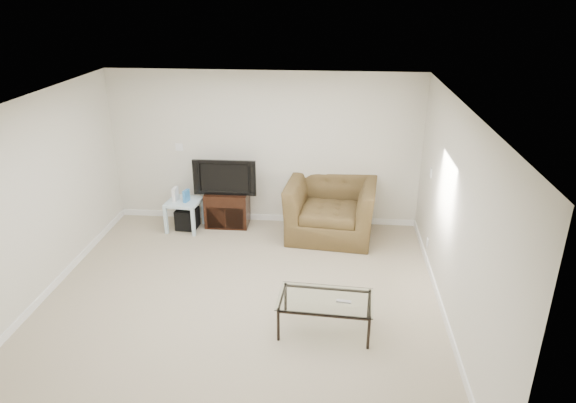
# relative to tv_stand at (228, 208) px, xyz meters

# --- Properties ---
(floor) EXTENTS (5.00, 5.00, 0.00)m
(floor) POSITION_rel_tv_stand_xyz_m (0.60, -2.28, -0.29)
(floor) COLOR tan
(floor) RESTS_ON ground
(ceiling) EXTENTS (5.00, 5.00, 0.00)m
(ceiling) POSITION_rel_tv_stand_xyz_m (0.60, -2.28, 2.21)
(ceiling) COLOR white
(ceiling) RESTS_ON ground
(wall_back) EXTENTS (5.00, 0.02, 2.50)m
(wall_back) POSITION_rel_tv_stand_xyz_m (0.60, 0.22, 0.96)
(wall_back) COLOR silver
(wall_back) RESTS_ON ground
(wall_left) EXTENTS (0.02, 5.00, 2.50)m
(wall_left) POSITION_rel_tv_stand_xyz_m (-1.90, -2.28, 0.96)
(wall_left) COLOR silver
(wall_left) RESTS_ON ground
(wall_right) EXTENTS (0.02, 5.00, 2.50)m
(wall_right) POSITION_rel_tv_stand_xyz_m (3.10, -2.28, 0.96)
(wall_right) COLOR silver
(wall_right) RESTS_ON ground
(plate_back) EXTENTS (0.12, 0.02, 0.12)m
(plate_back) POSITION_rel_tv_stand_xyz_m (-0.80, 0.21, 0.96)
(plate_back) COLOR white
(plate_back) RESTS_ON wall_back
(plate_right_switch) EXTENTS (0.02, 0.09, 0.13)m
(plate_right_switch) POSITION_rel_tv_stand_xyz_m (3.09, -0.68, 0.96)
(plate_right_switch) COLOR white
(plate_right_switch) RESTS_ON wall_right
(plate_right_outlet) EXTENTS (0.02, 0.08, 0.12)m
(plate_right_outlet) POSITION_rel_tv_stand_xyz_m (3.09, -0.98, 0.01)
(plate_right_outlet) COLOR white
(plate_right_outlet) RESTS_ON wall_right
(tv_stand) EXTENTS (0.70, 0.49, 0.58)m
(tv_stand) POSITION_rel_tv_stand_xyz_m (0.00, 0.00, 0.00)
(tv_stand) COLOR black
(tv_stand) RESTS_ON floor
(dvd_player) EXTENTS (0.37, 0.26, 0.05)m
(dvd_player) POSITION_rel_tv_stand_xyz_m (0.00, -0.04, 0.19)
(dvd_player) COLOR black
(dvd_player) RESTS_ON tv_stand
(television) EXTENTS (0.94, 0.20, 0.58)m
(television) POSITION_rel_tv_stand_xyz_m (0.00, -0.03, 0.58)
(television) COLOR black
(television) RESTS_ON tv_stand
(side_table) EXTENTS (0.56, 0.56, 0.49)m
(side_table) POSITION_rel_tv_stand_xyz_m (-0.66, -0.23, -0.04)
(side_table) COLOR #A4C2CD
(side_table) RESTS_ON floor
(subwoofer) EXTENTS (0.35, 0.35, 0.33)m
(subwoofer) POSITION_rel_tv_stand_xyz_m (-0.63, -0.21, -0.11)
(subwoofer) COLOR black
(subwoofer) RESTS_ON floor
(game_console) EXTENTS (0.06, 0.17, 0.23)m
(game_console) POSITION_rel_tv_stand_xyz_m (-0.79, -0.24, 0.32)
(game_console) COLOR white
(game_console) RESTS_ON side_table
(game_case) EXTENTS (0.09, 0.15, 0.19)m
(game_case) POSITION_rel_tv_stand_xyz_m (-0.60, -0.26, 0.30)
(game_case) COLOR #337FCC
(game_case) RESTS_ON side_table
(recliner) EXTENTS (1.44, 1.02, 1.19)m
(recliner) POSITION_rel_tv_stand_xyz_m (1.70, -0.23, 0.31)
(recliner) COLOR #4C3721
(recliner) RESTS_ON floor
(coffee_table) EXTENTS (1.10, 0.66, 0.42)m
(coffee_table) POSITION_rel_tv_stand_xyz_m (1.67, -2.73, -0.08)
(coffee_table) COLOR black
(coffee_table) RESTS_ON floor
(remote) EXTENTS (0.17, 0.07, 0.02)m
(remote) POSITION_rel_tv_stand_xyz_m (1.88, -2.77, 0.14)
(remote) COLOR #B2B2B7
(remote) RESTS_ON coffee_table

